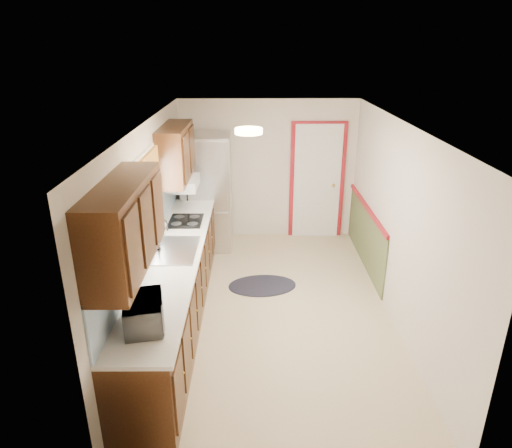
{
  "coord_description": "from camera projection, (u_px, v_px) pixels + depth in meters",
  "views": [
    {
      "loc": [
        -0.25,
        -5.14,
        3.25
      ],
      "look_at": [
        -0.22,
        0.12,
        1.15
      ],
      "focal_mm": 32.0,
      "sensor_mm": 36.0,
      "label": 1
    }
  ],
  "objects": [
    {
      "name": "microwave",
      "position": [
        144.0,
        310.0,
        3.93
      ],
      "size": [
        0.37,
        0.53,
        0.33
      ],
      "primitive_type": "imported",
      "rotation": [
        0.0,
        0.0,
        1.79
      ],
      "color": "white",
      "rests_on": "kitchen_run"
    },
    {
      "name": "ceiling_fixture",
      "position": [
        249.0,
        131.0,
        4.91
      ],
      "size": [
        0.3,
        0.3,
        0.06
      ],
      "primitive_type": "cylinder",
      "color": "#FFD88C",
      "rests_on": "room_shell"
    },
    {
      "name": "kitchen_run",
      "position": [
        171.0,
        264.0,
        5.4
      ],
      "size": [
        0.63,
        4.0,
        2.2
      ],
      "color": "#381C0C",
      "rests_on": "ground"
    },
    {
      "name": "room_shell",
      "position": [
        274.0,
        224.0,
        5.53
      ],
      "size": [
        3.2,
        5.2,
        2.52
      ],
      "color": "#C4B18A",
      "rests_on": "ground"
    },
    {
      "name": "refrigerator",
      "position": [
        207.0,
        192.0,
        7.52
      ],
      "size": [
        0.81,
        0.8,
        1.91
      ],
      "rotation": [
        0.0,
        0.0,
        0.02
      ],
      "color": "#B7B7BC",
      "rests_on": "ground"
    },
    {
      "name": "rug",
      "position": [
        262.0,
        285.0,
        6.54
      ],
      "size": [
        1.03,
        0.73,
        0.01
      ],
      "primitive_type": "ellipsoid",
      "rotation": [
        0.0,
        0.0,
        0.11
      ],
      "color": "black",
      "rests_on": "ground"
    },
    {
      "name": "back_wall_trim",
      "position": [
        327.0,
        192.0,
        7.7
      ],
      "size": [
        1.12,
        2.3,
        2.08
      ],
      "color": "maroon",
      "rests_on": "ground"
    },
    {
      "name": "cooktop",
      "position": [
        186.0,
        221.0,
        6.31
      ],
      "size": [
        0.45,
        0.54,
        0.02
      ],
      "primitive_type": "cube",
      "color": "black",
      "rests_on": "kitchen_run"
    }
  ]
}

